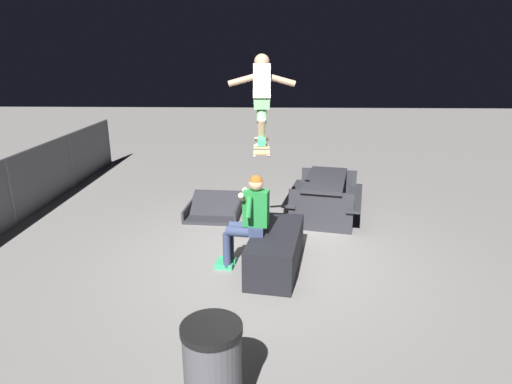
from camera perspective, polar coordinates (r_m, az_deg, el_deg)
name	(u,v)px	position (r m, az deg, el deg)	size (l,w,h in m)	color
ground_plane	(267,259)	(6.50, 1.47, -8.86)	(40.00, 40.00, 0.00)	slate
ledge_box_main	(276,250)	(6.14, 2.65, -7.70)	(1.54, 0.64, 0.55)	black
person_sitting_on_ledge	(248,217)	(5.92, -1.06, -3.32)	(0.60, 0.78, 1.38)	#2D3856
skateboard	(262,147)	(5.76, 0.74, 5.99)	(1.02, 0.22, 0.16)	#AD8451
skater_airborne	(262,94)	(5.72, 0.77, 12.86)	(0.62, 0.89, 1.12)	#2D9E66
kicker_ramp	(214,211)	(8.22, -5.64, -2.59)	(1.15, 1.05, 0.45)	#28282D
picnic_table_back	(325,191)	(8.10, 9.17, 0.14)	(1.95, 1.67, 0.75)	#28282D
trash_bin	(213,374)	(3.76, -5.74, -22.90)	(0.49, 0.49, 0.90)	#47474C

